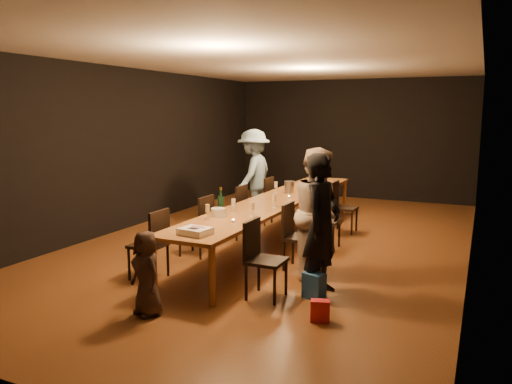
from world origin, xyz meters
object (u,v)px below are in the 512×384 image
at_px(chair_right_0, 266,260).
at_px(chair_right_1, 301,237).
at_px(chair_right_3, 345,207).
at_px(ice_bucket, 289,187).
at_px(man_blue, 254,175).
at_px(birthday_cake, 195,231).
at_px(chair_right_2, 326,220).
at_px(table, 277,202).
at_px(chair_left_2, 232,211).
at_px(woman_tan, 319,213).
at_px(woman_birthday, 322,225).
at_px(chair_left_0, 148,244).
at_px(chair_left_1, 196,225).
at_px(chair_left_3, 260,200).
at_px(champagne_bottle, 221,200).
at_px(child, 146,273).
at_px(plate_stack, 218,212).

distance_m(chair_right_0, chair_right_1, 1.20).
bearing_deg(chair_right_3, ice_bucket, -62.47).
height_order(man_blue, birthday_cake, man_blue).
distance_m(chair_right_0, ice_bucket, 3.28).
bearing_deg(chair_right_2, table, -90.00).
height_order(chair_right_0, chair_left_2, same).
bearing_deg(chair_right_1, chair_right_0, -0.00).
xyz_separation_m(chair_right_2, woman_tan, (0.31, -1.37, 0.40)).
distance_m(table, woman_birthday, 2.42).
height_order(chair_right_3, ice_bucket, ice_bucket).
height_order(man_blue, ice_bucket, man_blue).
distance_m(chair_left_0, chair_left_2, 2.40).
height_order(chair_right_1, chair_left_2, same).
distance_m(chair_left_0, chair_left_1, 1.20).
distance_m(chair_left_1, chair_left_3, 2.40).
relative_size(chair_right_1, birthday_cake, 2.42).
relative_size(chair_left_3, woman_birthday, 0.54).
height_order(chair_right_0, chair_right_3, same).
distance_m(chair_left_2, champagne_bottle, 1.59).
bearing_deg(ice_bucket, chair_right_0, -73.85).
xyz_separation_m(child, birthday_cake, (0.18, 0.71, 0.32)).
distance_m(table, chair_left_0, 2.56).
distance_m(child, ice_bucket, 4.13).
distance_m(woman_tan, child, 2.43).
relative_size(chair_right_3, birthday_cake, 2.42).
distance_m(table, chair_right_1, 1.49).
height_order(chair_left_1, birthday_cake, chair_left_1).
xyz_separation_m(chair_right_2, chair_left_3, (-1.70, 1.20, 0.00)).
relative_size(chair_left_1, chair_left_3, 1.00).
height_order(chair_right_0, woman_birthday, woman_birthday).
relative_size(chair_left_1, champagne_bottle, 2.50).
bearing_deg(man_blue, chair_right_0, 25.69).
height_order(chair_left_1, plate_stack, chair_left_1).
xyz_separation_m(chair_right_1, chair_left_1, (-1.70, 0.00, 0.00)).
bearing_deg(chair_left_0, plate_stack, -41.57).
bearing_deg(ice_bucket, woman_birthday, -61.90).
bearing_deg(plate_stack, chair_left_0, -131.57).
xyz_separation_m(chair_right_1, chair_left_2, (-1.70, 1.20, 0.00)).
bearing_deg(chair_right_1, chair_left_2, -125.22).
bearing_deg(woman_birthday, woman_tan, 30.24).
height_order(chair_right_1, chair_right_2, same).
relative_size(chair_right_0, ice_bucket, 4.56).
height_order(chair_left_1, chair_left_3, same).
bearing_deg(chair_left_2, chair_right_1, -125.22).
relative_size(chair_right_3, ice_bucket, 4.56).
bearing_deg(plate_stack, champagne_bottle, 111.20).
distance_m(chair_left_1, woman_tan, 2.05).
height_order(chair_right_1, birthday_cake, chair_right_1).
relative_size(chair_right_2, chair_left_1, 1.00).
xyz_separation_m(chair_right_0, chair_left_2, (-1.70, 2.40, 0.00)).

